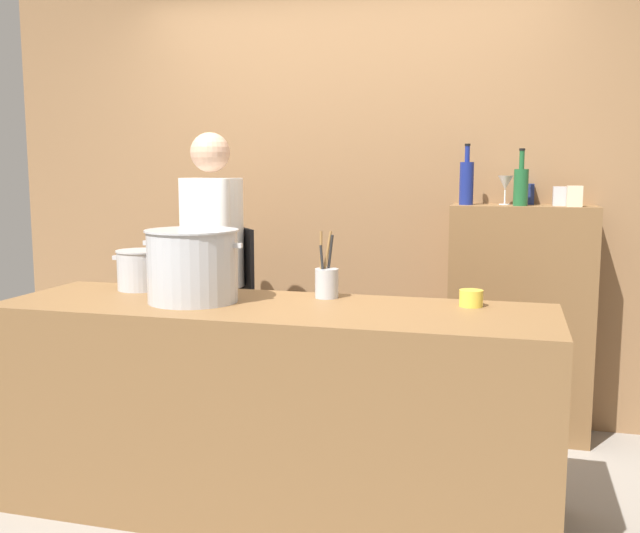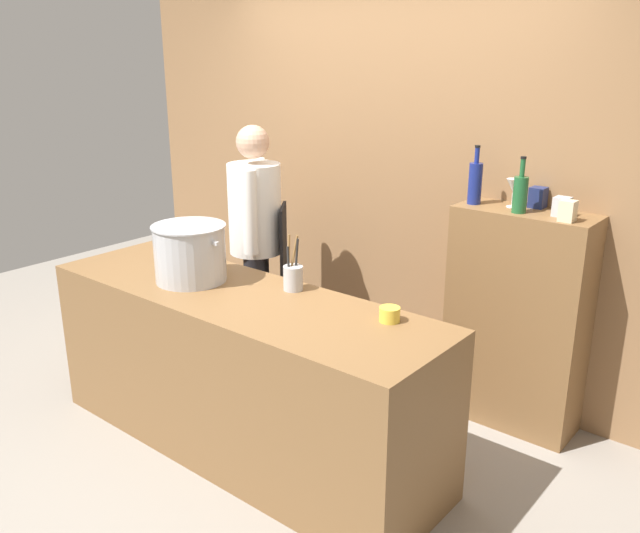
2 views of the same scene
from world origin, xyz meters
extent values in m
plane|color=gray|center=(0.00, 0.00, 0.00)|extent=(8.00, 8.00, 0.00)
cube|color=olive|center=(0.00, 1.40, 1.50)|extent=(4.40, 0.10, 3.00)
cube|color=brown|center=(0.00, 0.00, 0.45)|extent=(2.34, 0.70, 0.90)
cube|color=brown|center=(1.02, 1.19, 0.64)|extent=(0.76, 0.32, 1.28)
cylinder|color=black|center=(-0.53, 0.65, 0.42)|extent=(0.14, 0.14, 0.84)
cylinder|color=black|center=(-0.65, 0.81, 0.42)|extent=(0.14, 0.14, 0.84)
cylinder|color=white|center=(-0.59, 0.73, 1.13)|extent=(0.34, 0.34, 0.58)
cube|color=black|center=(-0.45, 0.84, 0.89)|extent=(0.20, 0.25, 0.52)
cylinder|color=white|center=(-0.46, 0.56, 1.16)|extent=(0.09, 0.09, 0.52)
cylinder|color=white|center=(-0.73, 0.91, 1.16)|extent=(0.09, 0.09, 0.52)
sphere|color=tan|center=(-0.59, 0.73, 1.55)|extent=(0.21, 0.21, 0.21)
cylinder|color=#B7BABF|center=(-0.35, -0.01, 1.05)|extent=(0.38, 0.38, 0.30)
cylinder|color=#B7BABF|center=(-0.35, -0.01, 1.21)|extent=(0.40, 0.40, 0.01)
cube|color=#B7BABF|center=(-0.56, -0.01, 1.15)|extent=(0.04, 0.02, 0.02)
cube|color=#B7BABF|center=(-0.14, -0.01, 1.15)|extent=(0.04, 0.02, 0.02)
cylinder|color=#B7BABF|center=(-0.73, 0.21, 0.99)|extent=(0.22, 0.22, 0.18)
cylinder|color=#B7BABF|center=(-0.73, 0.21, 1.08)|extent=(0.23, 0.23, 0.01)
cube|color=#B7BABF|center=(-0.86, 0.21, 1.05)|extent=(0.04, 0.02, 0.02)
cube|color=#B7BABF|center=(-0.60, 0.21, 1.05)|extent=(0.04, 0.02, 0.02)
cylinder|color=#B7BABF|center=(0.18, 0.23, 0.97)|extent=(0.10, 0.10, 0.13)
cylinder|color=#262626|center=(0.18, 0.25, 1.05)|extent=(0.04, 0.02, 0.26)
cylinder|color=#262626|center=(0.16, 0.21, 1.03)|extent=(0.03, 0.03, 0.22)
cylinder|color=olive|center=(0.17, 0.24, 1.06)|extent=(0.05, 0.05, 0.28)
cylinder|color=olive|center=(0.15, 0.22, 1.06)|extent=(0.02, 0.03, 0.28)
cylinder|color=yellow|center=(0.81, 0.19, 0.93)|extent=(0.10, 0.10, 0.07)
cylinder|color=#1E592D|center=(1.00, 1.12, 1.37)|extent=(0.08, 0.08, 0.19)
cylinder|color=#1E592D|center=(1.00, 1.12, 1.51)|extent=(0.03, 0.03, 0.10)
cylinder|color=black|center=(1.00, 1.12, 1.57)|extent=(0.03, 0.03, 0.01)
cylinder|color=navy|center=(0.71, 1.17, 1.39)|extent=(0.08, 0.08, 0.23)
cylinder|color=navy|center=(0.71, 1.17, 1.55)|extent=(0.03, 0.03, 0.09)
cylinder|color=black|center=(0.71, 1.17, 1.60)|extent=(0.03, 0.03, 0.01)
cylinder|color=silver|center=(0.92, 1.22, 1.28)|extent=(0.06, 0.06, 0.01)
cylinder|color=silver|center=(0.92, 1.22, 1.32)|extent=(0.01, 0.01, 0.08)
cone|color=silver|center=(0.92, 1.22, 1.39)|extent=(0.08, 0.08, 0.08)
cube|color=beige|center=(1.26, 1.10, 1.33)|extent=(0.07, 0.07, 0.11)
cube|color=navy|center=(1.03, 1.30, 1.33)|extent=(0.08, 0.08, 0.11)
cube|color=#B2B2B7|center=(1.20, 1.19, 1.33)|extent=(0.08, 0.08, 0.10)
camera|label=1|loc=(0.96, -2.75, 1.46)|focal=39.58mm
camera|label=2|loc=(2.38, -2.24, 2.11)|focal=37.52mm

